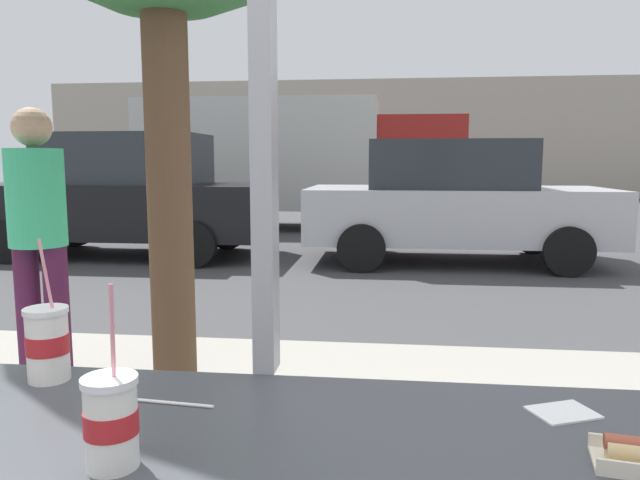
{
  "coord_description": "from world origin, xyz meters",
  "views": [
    {
      "loc": [
        0.28,
        -1.27,
        1.46
      ],
      "look_at": [
        -0.21,
        3.0,
        0.89
      ],
      "focal_mm": 33.61,
      "sensor_mm": 36.0,
      "label": 1
    }
  ],
  "objects_px": {
    "box_truck": "(297,158)",
    "pedestrian": "(38,230)",
    "soda_cup_left": "(111,420)",
    "parked_car_silver": "(454,201)",
    "soda_cup_right": "(48,343)",
    "parked_car_black": "(127,196)"
  },
  "relations": [
    {
      "from": "soda_cup_right",
      "to": "parked_car_black",
      "type": "relative_size",
      "value": 0.08
    },
    {
      "from": "parked_car_silver",
      "to": "box_truck",
      "type": "xyz_separation_m",
      "value": [
        -2.91,
        4.15,
        0.64
      ]
    },
    {
      "from": "soda_cup_left",
      "to": "pedestrian",
      "type": "distance_m",
      "value": 2.83
    },
    {
      "from": "soda_cup_right",
      "to": "parked_car_black",
      "type": "xyz_separation_m",
      "value": [
        -3.23,
        7.52,
        -0.13
      ]
    },
    {
      "from": "parked_car_black",
      "to": "pedestrian",
      "type": "bearing_deg",
      "value": -70.35
    },
    {
      "from": "parked_car_black",
      "to": "parked_car_silver",
      "type": "xyz_separation_m",
      "value": [
        4.9,
        0.0,
        -0.05
      ]
    },
    {
      "from": "soda_cup_left",
      "to": "box_truck",
      "type": "distance_m",
      "value": 12.13
    },
    {
      "from": "box_truck",
      "to": "pedestrian",
      "type": "bearing_deg",
      "value": -90.16
    },
    {
      "from": "parked_car_black",
      "to": "pedestrian",
      "type": "height_order",
      "value": "parked_car_black"
    },
    {
      "from": "soda_cup_right",
      "to": "pedestrian",
      "type": "xyz_separation_m",
      "value": [
        -1.26,
        2.0,
        0.01
      ]
    },
    {
      "from": "soda_cup_right",
      "to": "box_truck",
      "type": "xyz_separation_m",
      "value": [
        -1.23,
        11.67,
        0.46
      ]
    },
    {
      "from": "soda_cup_left",
      "to": "parked_car_silver",
      "type": "distance_m",
      "value": 7.99
    },
    {
      "from": "soda_cup_left",
      "to": "box_truck",
      "type": "height_order",
      "value": "box_truck"
    },
    {
      "from": "box_truck",
      "to": "parked_car_black",
      "type": "bearing_deg",
      "value": -115.72
    },
    {
      "from": "soda_cup_left",
      "to": "soda_cup_right",
      "type": "distance_m",
      "value": 0.48
    },
    {
      "from": "soda_cup_right",
      "to": "parked_car_silver",
      "type": "height_order",
      "value": "parked_car_silver"
    },
    {
      "from": "box_truck",
      "to": "pedestrian",
      "type": "height_order",
      "value": "box_truck"
    },
    {
      "from": "soda_cup_left",
      "to": "soda_cup_right",
      "type": "height_order",
      "value": "soda_cup_right"
    },
    {
      "from": "soda_cup_left",
      "to": "parked_car_silver",
      "type": "relative_size",
      "value": 0.07
    },
    {
      "from": "box_truck",
      "to": "pedestrian",
      "type": "distance_m",
      "value": 9.68
    },
    {
      "from": "parked_car_black",
      "to": "soda_cup_left",
      "type": "bearing_deg",
      "value": -65.75
    },
    {
      "from": "box_truck",
      "to": "parked_car_silver",
      "type": "bearing_deg",
      "value": -55.01
    }
  ]
}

